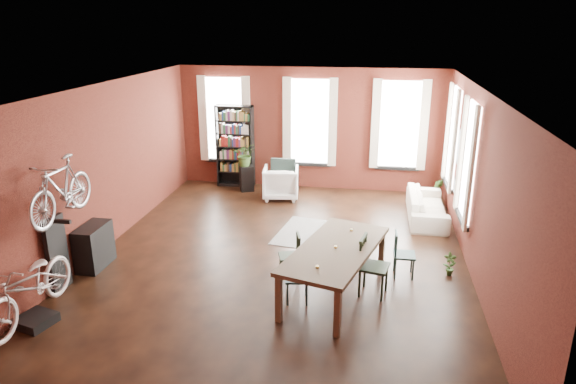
% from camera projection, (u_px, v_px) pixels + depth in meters
% --- Properties ---
extents(room, '(9.00, 9.04, 3.22)m').
position_uv_depth(room, '(297.00, 142.00, 9.69)').
color(room, black).
rests_on(room, ground).
extents(dining_table, '(1.74, 2.66, 0.83)m').
position_uv_depth(dining_table, '(335.00, 271.00, 8.42)').
color(dining_table, brown).
rests_on(dining_table, ground).
extents(dining_chair_a, '(0.44, 0.44, 0.82)m').
position_uv_depth(dining_chair_a, '(297.00, 278.00, 8.21)').
color(dining_chair_a, '#173334').
rests_on(dining_chair_a, ground).
extents(dining_chair_b, '(0.45, 0.45, 0.79)m').
position_uv_depth(dining_chair_b, '(289.00, 256.00, 9.01)').
color(dining_chair_b, black).
rests_on(dining_chair_b, ground).
extents(dining_chair_c, '(0.54, 0.54, 1.00)m').
position_uv_depth(dining_chair_c, '(374.00, 267.00, 8.39)').
color(dining_chair_c, black).
rests_on(dining_chair_c, ground).
extents(dining_chair_d, '(0.38, 0.38, 0.81)m').
position_uv_depth(dining_chair_d, '(404.00, 255.00, 9.02)').
color(dining_chair_d, '#1B3B38').
rests_on(dining_chair_d, ground).
extents(bookshelf, '(1.00, 0.32, 2.20)m').
position_uv_depth(bookshelf, '(235.00, 146.00, 13.81)').
color(bookshelf, black).
rests_on(bookshelf, ground).
extents(white_armchair, '(0.97, 0.92, 0.89)m').
position_uv_depth(white_armchair, '(281.00, 181.00, 13.01)').
color(white_armchair, white).
rests_on(white_armchair, ground).
extents(cream_sofa, '(0.61, 2.08, 0.81)m').
position_uv_depth(cream_sofa, '(427.00, 202.00, 11.66)').
color(cream_sofa, beige).
rests_on(cream_sofa, ground).
extents(striped_rug, '(1.27, 1.79, 0.01)m').
position_uv_depth(striped_rug, '(304.00, 232.00, 11.00)').
color(striped_rug, black).
rests_on(striped_rug, ground).
extents(bike_trainer, '(0.59, 0.59, 0.14)m').
position_uv_depth(bike_trainer, '(36.00, 320.00, 7.66)').
color(bike_trainer, black).
rests_on(bike_trainer, ground).
extents(bike_wall_rack, '(0.16, 0.60, 1.30)m').
position_uv_depth(bike_wall_rack, '(57.00, 254.00, 8.48)').
color(bike_wall_rack, black).
rests_on(bike_wall_rack, ground).
extents(console_table, '(0.40, 0.80, 0.80)m').
position_uv_depth(console_table, '(94.00, 246.00, 9.38)').
color(console_table, black).
rests_on(console_table, ground).
extents(plant_stand, '(0.45, 0.45, 0.68)m').
position_uv_depth(plant_stand, '(247.00, 178.00, 13.62)').
color(plant_stand, black).
rests_on(plant_stand, ground).
extents(plant_by_sofa, '(0.35, 0.62, 0.27)m').
position_uv_depth(plant_by_sofa, '(435.00, 197.00, 12.79)').
color(plant_by_sofa, '#356227').
rests_on(plant_by_sofa, ground).
extents(plant_small, '(0.31, 0.47, 0.16)m').
position_uv_depth(plant_small, '(449.00, 271.00, 9.14)').
color(plant_small, '#316026').
rests_on(plant_small, ground).
extents(bicycle_floor, '(0.69, 1.03, 1.96)m').
position_uv_depth(bicycle_floor, '(25.00, 257.00, 7.31)').
color(bicycle_floor, '#BEB2AF').
rests_on(bicycle_floor, bike_trainer).
extents(bicycle_hung, '(0.47, 1.00, 1.66)m').
position_uv_depth(bicycle_hung, '(58.00, 169.00, 7.97)').
color(bicycle_hung, '#A5A8AD').
rests_on(bicycle_hung, bike_wall_rack).
extents(plant_on_stand, '(0.75, 0.78, 0.48)m').
position_uv_depth(plant_on_stand, '(245.00, 157.00, 13.45)').
color(plant_on_stand, '#365823').
rests_on(plant_on_stand, plant_stand).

